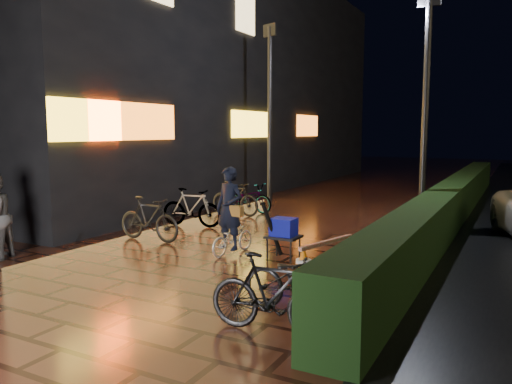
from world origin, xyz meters
The scene contains 10 objects.
ground centered at (0.00, 0.00, 0.00)m, with size 80.00×80.00×0.00m, color #381911.
hedge centered at (3.30, 8.00, 0.50)m, with size 0.70×20.00×1.00m, color black.
storefront_block centered at (-9.50, 11.50, 4.50)m, with size 12.09×22.00×9.00m.
lamp_post_hedge centered at (2.86, 5.63, 3.02)m, with size 0.53×0.16×5.50m.
lamp_post_sf centered at (-2.25, 7.93, 3.12)m, with size 0.54×0.26×5.67m.
cyclist centered at (0.01, 1.73, 0.63)m, with size 0.64×1.23×1.70m.
traffic_barrier centered at (2.18, 1.09, 0.31)m, with size 0.75×1.55×0.63m.
cart_assembly centered at (1.06, 1.83, 0.57)m, with size 0.61×0.61×1.12m.
parked_bikes_storefront centered at (-2.21, 4.48, 0.47)m, with size 1.83×4.99×0.96m.
parked_bikes_hedge centered at (2.43, -0.90, 0.45)m, with size 1.69×1.34×0.96m.
Camera 1 is at (4.87, -6.35, 2.36)m, focal length 35.00 mm.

